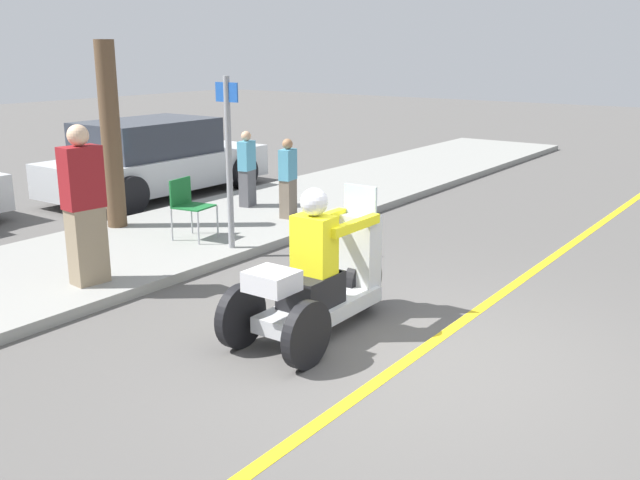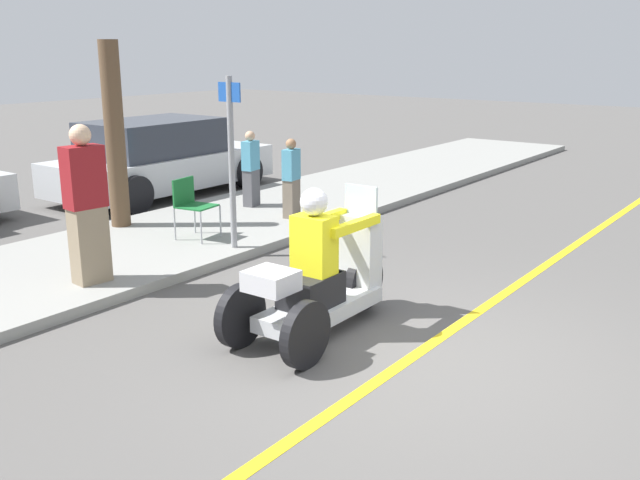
# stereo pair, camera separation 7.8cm
# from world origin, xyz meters

# --- Properties ---
(ground_plane) EXTENTS (60.00, 60.00, 0.00)m
(ground_plane) POSITION_xyz_m (0.00, 0.00, 0.00)
(ground_plane) COLOR #565451
(lane_stripe) EXTENTS (24.00, 0.12, 0.01)m
(lane_stripe) POSITION_xyz_m (0.03, 0.00, 0.00)
(lane_stripe) COLOR gold
(lane_stripe) RESTS_ON ground
(sidewalk_strip) EXTENTS (28.00, 2.80, 0.12)m
(sidewalk_strip) POSITION_xyz_m (0.00, 4.60, 0.06)
(sidewalk_strip) COLOR gray
(sidewalk_strip) RESTS_ON ground
(motorcycle_trike) EXTENTS (2.08, 0.85, 1.43)m
(motorcycle_trike) POSITION_xyz_m (0.04, 1.01, 0.51)
(motorcycle_trike) COLOR black
(motorcycle_trike) RESTS_ON ground
(spectator_end_of_line) EXTENTS (0.31, 0.22, 1.21)m
(spectator_end_of_line) POSITION_xyz_m (3.21, 3.90, 0.71)
(spectator_end_of_line) COLOR #726656
(spectator_end_of_line) RESTS_ON sidewalk_strip
(spectator_with_child) EXTENTS (0.32, 0.23, 1.23)m
(spectator_with_child) POSITION_xyz_m (3.46, 4.95, 0.72)
(spectator_with_child) COLOR #515156
(spectator_with_child) RESTS_ON sidewalk_strip
(spectator_near_curb) EXTENTS (0.44, 0.30, 1.75)m
(spectator_near_curb) POSITION_xyz_m (-0.55, 3.75, 0.97)
(spectator_near_curb) COLOR gray
(spectator_near_curb) RESTS_ON sidewalk_strip
(folding_chair_set_back) EXTENTS (0.53, 0.53, 0.82)m
(folding_chair_set_back) POSITION_xyz_m (1.46, 4.26, 0.62)
(folding_chair_set_back) COLOR #A5A8AD
(folding_chair_set_back) RESTS_ON sidewalk_strip
(parked_car_lot_far) EXTENTS (4.25, 1.94, 1.40)m
(parked_car_lot_far) POSITION_xyz_m (3.59, 7.31, 0.66)
(parked_car_lot_far) COLOR silver
(parked_car_lot_far) RESTS_ON ground
(tree_trunk) EXTENTS (0.28, 0.28, 2.64)m
(tree_trunk) POSITION_xyz_m (1.32, 5.61, 1.44)
(tree_trunk) COLOR brown
(tree_trunk) RESTS_ON sidewalk_strip
(street_sign) EXTENTS (0.08, 0.36, 2.20)m
(street_sign) POSITION_xyz_m (1.43, 3.45, 1.32)
(street_sign) COLOR gray
(street_sign) RESTS_ON sidewalk_strip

